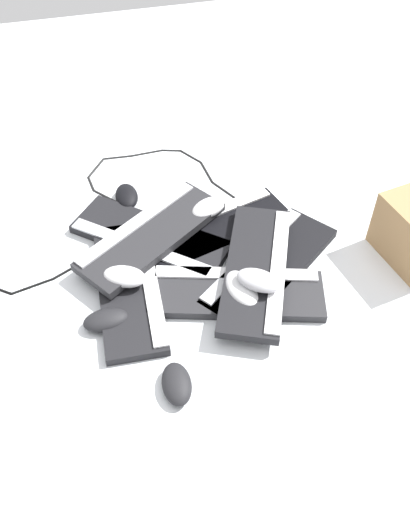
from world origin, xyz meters
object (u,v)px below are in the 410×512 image
(mouse_2, at_px, (239,287))
(mouse_7, at_px, (208,208))
(keyboard_0, at_px, (236,293))
(keyboard_2, at_px, (215,230))
(mouse_3, at_px, (127,196))
(mouse_5, at_px, (242,291))
(keyboard_5, at_px, (151,235))
(keyboard_3, at_px, (150,238))
(mouse_0, at_px, (177,384))
(keyboard_1, at_px, (270,266))
(mouse_4, at_px, (124,276))
(mouse_6, at_px, (258,280))
(keyboard_4, at_px, (130,286))
(mouse_1, at_px, (106,320))
(keyboard_6, at_px, (257,269))

(mouse_2, xyz_separation_m, mouse_7, (-0.30, -0.00, 0.00))
(keyboard_0, xyz_separation_m, mouse_2, (0.01, 0.00, 0.04))
(keyboard_2, xyz_separation_m, mouse_3, (-0.20, -0.22, 0.01))
(mouse_7, bearing_deg, mouse_5, -115.77)
(keyboard_2, xyz_separation_m, keyboard_5, (0.00, -0.18, 0.03))
(keyboard_3, bearing_deg, mouse_0, -3.33)
(keyboard_1, height_order, mouse_3, mouse_3)
(mouse_4, distance_m, mouse_6, 0.34)
(mouse_4, xyz_separation_m, mouse_6, (0.12, 0.31, 0.03))
(mouse_2, xyz_separation_m, mouse_5, (0.01, 0.00, 0.00))
(keyboard_5, height_order, mouse_3, keyboard_5)
(keyboard_3, xyz_separation_m, mouse_0, (0.47, -0.03, 0.01))
(keyboard_4, bearing_deg, mouse_0, 10.06)
(keyboard_0, xyz_separation_m, mouse_3, (-0.43, -0.21, 0.01))
(mouse_4, distance_m, mouse_5, 0.30)
(keyboard_3, relative_size, mouse_1, 3.93)
(keyboard_5, height_order, mouse_6, mouse_6)
(mouse_1, bearing_deg, mouse_5, -4.52)
(mouse_3, bearing_deg, mouse_7, 57.93)
(keyboard_3, bearing_deg, mouse_5, 33.08)
(mouse_1, bearing_deg, keyboard_1, 8.15)
(keyboard_5, relative_size, mouse_7, 4.07)
(mouse_0, xyz_separation_m, mouse_7, (-0.51, 0.21, 0.03))
(keyboard_3, relative_size, mouse_0, 3.93)
(mouse_5, bearing_deg, mouse_2, 171.90)
(mouse_1, bearing_deg, mouse_7, 40.49)
(keyboard_3, bearing_deg, keyboard_4, -27.10)
(mouse_3, height_order, mouse_6, mouse_6)
(keyboard_5, bearing_deg, mouse_3, -169.59)
(keyboard_4, relative_size, mouse_1, 4.07)
(keyboard_4, distance_m, mouse_4, 0.04)
(keyboard_6, bearing_deg, keyboard_3, -130.99)
(keyboard_2, distance_m, mouse_5, 0.26)
(keyboard_3, distance_m, keyboard_6, 0.32)
(mouse_7, bearing_deg, keyboard_4, -168.47)
(mouse_5, bearing_deg, keyboard_6, 120.97)
(mouse_3, bearing_deg, mouse_0, 2.10)
(keyboard_2, relative_size, keyboard_4, 1.04)
(mouse_5, bearing_deg, mouse_7, 163.65)
(mouse_7, bearing_deg, keyboard_1, -90.30)
(mouse_7, bearing_deg, keyboard_3, 166.57)
(keyboard_1, distance_m, keyboard_3, 0.34)
(keyboard_3, relative_size, keyboard_6, 0.93)
(keyboard_5, bearing_deg, mouse_1, -33.46)
(keyboard_2, bearing_deg, keyboard_1, 31.61)
(keyboard_0, bearing_deg, keyboard_6, 121.28)
(keyboard_0, bearing_deg, mouse_3, -153.90)
(keyboard_5, height_order, keyboard_6, same)
(mouse_2, height_order, mouse_3, mouse_2)
(keyboard_0, xyz_separation_m, mouse_4, (-0.09, -0.27, 0.04))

